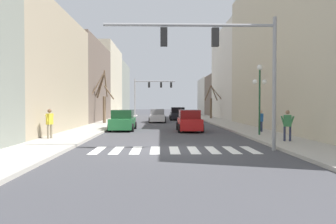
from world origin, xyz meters
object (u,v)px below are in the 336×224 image
car_parked_left_mid (157,116)px  street_tree_right_near (103,98)px  car_driving_away_lane (178,114)px  pedestrian_near_right_corner (261,119)px  car_parked_left_far (123,121)px  traffic_signal_far (150,89)px  pedestrian_on_left_sidewalk (287,123)px  traffic_signal_near (223,52)px  street_lamp_right_corner (260,85)px  car_driving_toward_lane (189,121)px  pedestrian_waiting_at_curb (50,121)px  street_tree_left_far (211,103)px

car_parked_left_mid → street_tree_right_near: (-5.79, -3.61, 2.03)m
car_driving_away_lane → pedestrian_near_right_corner: car_driving_away_lane is taller
car_parked_left_far → street_tree_right_near: street_tree_right_near is taller
traffic_signal_far → pedestrian_on_left_sidewalk: bearing=-75.7°
traffic_signal_near → street_tree_right_near: traffic_signal_near is taller
street_lamp_right_corner → car_parked_left_far: bearing=149.2°
street_lamp_right_corner → car_parked_left_mid: (-6.85, 17.64, -2.65)m
car_driving_toward_lane → street_tree_right_near: size_ratio=0.78×
street_lamp_right_corner → street_tree_right_near: street_tree_right_near is taller
street_lamp_right_corner → pedestrian_waiting_at_curb: (-13.00, -1.94, -2.21)m
car_parked_left_mid → pedestrian_waiting_at_curb: (-6.15, -19.58, 0.44)m
car_parked_left_mid → car_parked_left_far: car_parked_left_far is taller
street_lamp_right_corner → car_driving_away_lane: size_ratio=0.94×
pedestrian_near_right_corner → street_tree_left_far: street_tree_left_far is taller
traffic_signal_far → car_parked_left_mid: size_ratio=1.35×
traffic_signal_far → car_parked_left_mid: traffic_signal_far is taller
street_tree_right_near → street_tree_left_far: street_tree_right_near is taller
street_lamp_right_corner → car_parked_left_mid: street_lamp_right_corner is taller
pedestrian_near_right_corner → car_parked_left_mid: bearing=-157.8°
car_parked_left_far → street_tree_right_near: 9.08m
car_parked_left_far → street_tree_left_far: street_tree_left_far is taller
traffic_signal_far → pedestrian_near_right_corner: traffic_signal_far is taller
traffic_signal_near → street_tree_left_far: size_ratio=1.69×
street_tree_right_near → street_tree_left_far: (13.37, 10.87, -0.44)m
car_driving_toward_lane → street_tree_left_far: 20.79m
pedestrian_near_right_corner → pedestrian_on_left_sidewalk: size_ratio=0.93×
pedestrian_waiting_at_curb → street_lamp_right_corner: bearing=-64.1°
traffic_signal_near → street_tree_right_near: size_ratio=1.41×
pedestrian_on_left_sidewalk → street_tree_right_near: (-13.06, 17.71, 1.62)m
traffic_signal_near → pedestrian_on_left_sidewalk: traffic_signal_near is taller
car_parked_left_mid → street_lamp_right_corner: bearing=21.2°
street_tree_right_near → pedestrian_waiting_at_curb: bearing=-91.3°
traffic_signal_far → car_parked_left_far: size_ratio=1.36×
car_driving_away_lane → traffic_signal_near: bearing=-178.9°
pedestrian_waiting_at_curb → car_driving_toward_lane: bearing=-35.3°
traffic_signal_far → street_tree_left_far: 10.40m
street_lamp_right_corner → pedestrian_near_right_corner: 3.46m
car_parked_left_mid → car_parked_left_far: 12.24m
traffic_signal_far → car_driving_away_lane: size_ratio=1.30×
street_lamp_right_corner → pedestrian_waiting_at_curb: size_ratio=2.66×
street_lamp_right_corner → pedestrian_near_right_corner: bearing=70.4°
car_parked_left_mid → car_parked_left_far: size_ratio=1.01×
car_driving_toward_lane → street_tree_right_near: street_tree_right_near is taller
car_parked_left_far → car_driving_away_lane: bearing=-17.2°
traffic_signal_near → car_parked_left_mid: 24.36m
car_driving_toward_lane → street_tree_right_near: (-8.46, 9.27, 1.97)m
traffic_signal_far → street_lamp_right_corner: bearing=-74.8°
car_driving_toward_lane → car_parked_left_mid: bearing=11.7°
car_driving_away_lane → car_parked_left_mid: (-2.69, -5.60, -0.07)m
traffic_signal_far → street_tree_left_far: bearing=-29.5°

